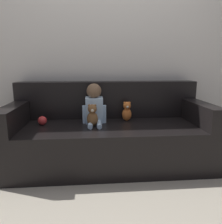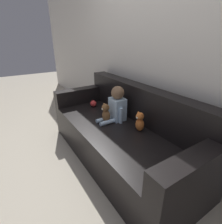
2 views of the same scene
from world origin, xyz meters
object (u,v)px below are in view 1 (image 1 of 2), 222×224
(teddy_bear_brown, at_px, (92,115))
(toy_ball, at_px, (42,121))
(person_baby, at_px, (94,106))
(couch, at_px, (109,134))
(plush_toy_side, at_px, (127,111))

(teddy_bear_brown, xyz_separation_m, toy_ball, (-0.51, 0.10, -0.07))
(person_baby, height_order, teddy_bear_brown, person_baby)
(couch, bearing_deg, toy_ball, -179.10)
(teddy_bear_brown, xyz_separation_m, plush_toy_side, (0.38, 0.19, -0.01))
(teddy_bear_brown, bearing_deg, toy_ball, 169.28)
(plush_toy_side, relative_size, toy_ball, 2.35)
(couch, relative_size, teddy_bear_brown, 9.02)
(couch, height_order, plush_toy_side, couch)
(couch, relative_size, plush_toy_side, 9.57)
(couch, xyz_separation_m, person_baby, (-0.16, 0.03, 0.31))
(teddy_bear_brown, bearing_deg, person_baby, 81.39)
(teddy_bear_brown, height_order, toy_ball, teddy_bear_brown)
(teddy_bear_brown, bearing_deg, couch, 31.29)
(couch, bearing_deg, person_baby, 169.44)
(toy_ball, bearing_deg, plush_toy_side, 6.21)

